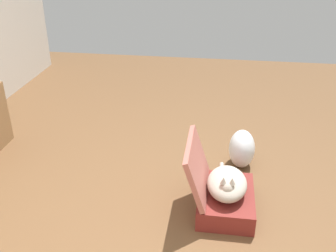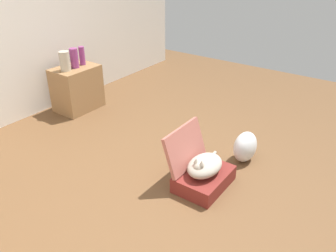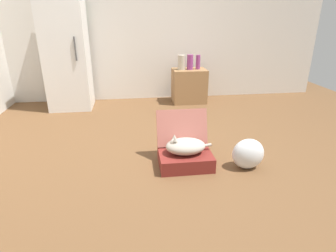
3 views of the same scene
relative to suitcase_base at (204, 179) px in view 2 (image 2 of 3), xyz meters
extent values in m
plane|color=brown|center=(-0.20, 0.42, -0.07)|extent=(7.68, 7.68, 0.00)
cube|color=maroon|center=(0.00, 0.00, 0.00)|extent=(0.54, 0.40, 0.15)
cube|color=#B26356|center=(0.00, 0.21, 0.27)|extent=(0.54, 0.16, 0.39)
ellipsoid|color=#B2A899|center=(0.00, 0.00, 0.15)|extent=(0.41, 0.28, 0.15)
sphere|color=#B2A899|center=(-0.11, 0.00, 0.19)|extent=(0.10, 0.10, 0.10)
cone|color=#B2A899|center=(-0.11, -0.03, 0.25)|extent=(0.05, 0.05, 0.05)
cone|color=#B2A899|center=(-0.11, 0.03, 0.25)|extent=(0.05, 0.05, 0.05)
cylinder|color=#B2A899|center=(0.18, 0.04, 0.12)|extent=(0.20, 0.03, 0.07)
ellipsoid|color=silver|center=(0.62, -0.12, 0.09)|extent=(0.33, 0.22, 0.32)
cube|color=olive|center=(0.50, 2.27, 0.22)|extent=(0.58, 0.42, 0.59)
cylinder|color=#B7AD99|center=(0.35, 2.26, 0.63)|extent=(0.13, 0.13, 0.25)
cylinder|color=#8C387A|center=(0.64, 2.27, 0.63)|extent=(0.07, 0.07, 0.24)
cylinder|color=#8C387A|center=(0.50, 2.25, 0.64)|extent=(0.10, 0.10, 0.25)
camera|label=1|loc=(-2.30, 0.09, 1.77)|focal=41.77mm
camera|label=2|loc=(-2.30, -1.23, 1.93)|focal=36.73mm
camera|label=3|loc=(-0.51, -2.52, 1.39)|focal=29.92mm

